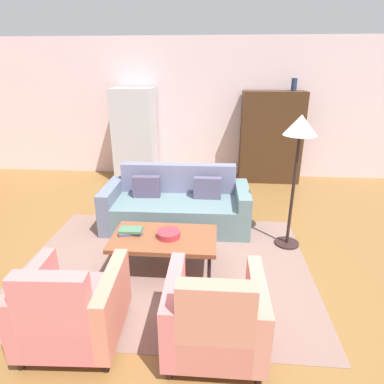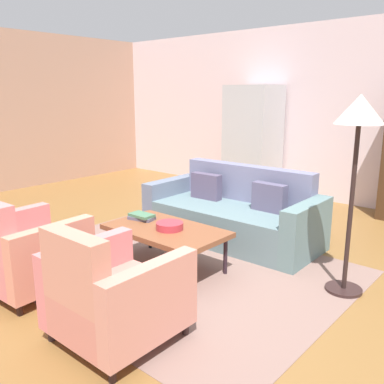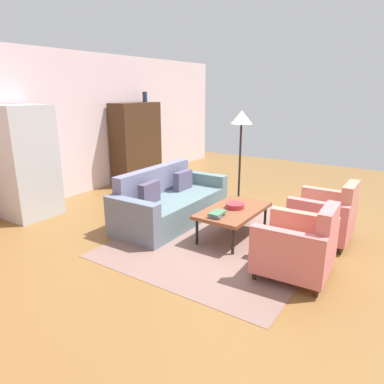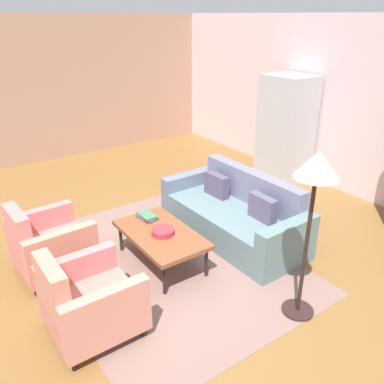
{
  "view_description": "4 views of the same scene",
  "coord_description": "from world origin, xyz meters",
  "px_view_note": "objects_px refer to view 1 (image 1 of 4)",
  "views": [
    {
      "loc": [
        0.36,
        -3.33,
        2.25
      ],
      "look_at": [
        0.04,
        0.55,
        0.73
      ],
      "focal_mm": 30.41,
      "sensor_mm": 36.0,
      "label": 1
    },
    {
      "loc": [
        2.53,
        -2.87,
        1.73
      ],
      "look_at": [
        -0.44,
        0.55,
        0.64
      ],
      "focal_mm": 38.94,
      "sensor_mm": 36.0,
      "label": 2
    },
    {
      "loc": [
        -4.54,
        -2.27,
        2.08
      ],
      "look_at": [
        -0.43,
        0.5,
        0.63
      ],
      "focal_mm": 32.93,
      "sensor_mm": 36.0,
      "label": 3
    },
    {
      "loc": [
        3.32,
        -2.12,
        2.78
      ],
      "look_at": [
        -0.47,
        0.54,
        0.7
      ],
      "focal_mm": 37.09,
      "sensor_mm": 36.0,
      "label": 4
    }
  ],
  "objects_px": {
    "coffee_table": "(164,239)",
    "vase_tall": "(294,85)",
    "couch": "(177,206)",
    "floor_lamp": "(299,138)",
    "armchair_right": "(215,319)",
    "book_stack": "(131,231)",
    "cabinet": "(271,137)",
    "armchair_left": "(71,311)",
    "fruit_bowl": "(169,234)",
    "refrigerator": "(135,135)"
  },
  "relations": [
    {
      "from": "coffee_table",
      "to": "vase_tall",
      "type": "height_order",
      "value": "vase_tall"
    },
    {
      "from": "couch",
      "to": "floor_lamp",
      "type": "distance_m",
      "value": 2.0
    },
    {
      "from": "couch",
      "to": "coffee_table",
      "type": "distance_m",
      "value": 1.19
    },
    {
      "from": "armchair_right",
      "to": "book_stack",
      "type": "relative_size",
      "value": 2.95
    },
    {
      "from": "couch",
      "to": "cabinet",
      "type": "xyz_separation_m",
      "value": [
        1.64,
        2.18,
        0.61
      ]
    },
    {
      "from": "armchair_left",
      "to": "vase_tall",
      "type": "relative_size",
      "value": 3.8
    },
    {
      "from": "armchair_left",
      "to": "vase_tall",
      "type": "xyz_separation_m",
      "value": [
        2.58,
        4.53,
        1.57
      ]
    },
    {
      "from": "coffee_table",
      "to": "book_stack",
      "type": "xyz_separation_m",
      "value": [
        -0.4,
        0.04,
        0.07
      ]
    },
    {
      "from": "armchair_left",
      "to": "fruit_bowl",
      "type": "distance_m",
      "value": 1.34
    },
    {
      "from": "armchair_right",
      "to": "book_stack",
      "type": "distance_m",
      "value": 1.57
    },
    {
      "from": "couch",
      "to": "coffee_table",
      "type": "relative_size",
      "value": 1.76
    },
    {
      "from": "armchair_right",
      "to": "vase_tall",
      "type": "relative_size",
      "value": 3.8
    },
    {
      "from": "cabinet",
      "to": "floor_lamp",
      "type": "height_order",
      "value": "cabinet"
    },
    {
      "from": "refrigerator",
      "to": "floor_lamp",
      "type": "bearing_deg",
      "value": -44.08
    },
    {
      "from": "armchair_left",
      "to": "fruit_bowl",
      "type": "xyz_separation_m",
      "value": [
        0.65,
        1.17,
        0.12
      ]
    },
    {
      "from": "refrigerator",
      "to": "vase_tall",
      "type": "bearing_deg",
      "value": 1.85
    },
    {
      "from": "armchair_right",
      "to": "refrigerator",
      "type": "distance_m",
      "value": 4.78
    },
    {
      "from": "cabinet",
      "to": "floor_lamp",
      "type": "bearing_deg",
      "value": -91.91
    },
    {
      "from": "armchair_left",
      "to": "floor_lamp",
      "type": "relative_size",
      "value": 0.51
    },
    {
      "from": "armchair_right",
      "to": "fruit_bowl",
      "type": "height_order",
      "value": "armchair_right"
    },
    {
      "from": "refrigerator",
      "to": "fruit_bowl",
      "type": "bearing_deg",
      "value": -70.33
    },
    {
      "from": "cabinet",
      "to": "coffee_table",
      "type": "bearing_deg",
      "value": -115.95
    },
    {
      "from": "armchair_right",
      "to": "cabinet",
      "type": "relative_size",
      "value": 0.49
    },
    {
      "from": "couch",
      "to": "armchair_right",
      "type": "bearing_deg",
      "value": 103.24
    },
    {
      "from": "armchair_right",
      "to": "refrigerator",
      "type": "height_order",
      "value": "refrigerator"
    },
    {
      "from": "coffee_table",
      "to": "vase_tall",
      "type": "xyz_separation_m",
      "value": [
        1.99,
        3.36,
        1.53
      ]
    },
    {
      "from": "armchair_left",
      "to": "refrigerator",
      "type": "xyz_separation_m",
      "value": [
        -0.52,
        4.43,
        0.58
      ]
    },
    {
      "from": "armchair_right",
      "to": "book_stack",
      "type": "bearing_deg",
      "value": 129.01
    },
    {
      "from": "book_stack",
      "to": "vase_tall",
      "type": "height_order",
      "value": "vase_tall"
    },
    {
      "from": "refrigerator",
      "to": "armchair_right",
      "type": "bearing_deg",
      "value": -68.85
    },
    {
      "from": "book_stack",
      "to": "cabinet",
      "type": "distance_m",
      "value": 3.92
    },
    {
      "from": "couch",
      "to": "vase_tall",
      "type": "relative_size",
      "value": 9.13
    },
    {
      "from": "cabinet",
      "to": "armchair_left",
      "type": "bearing_deg",
      "value": -116.25
    },
    {
      "from": "armchair_right",
      "to": "floor_lamp",
      "type": "relative_size",
      "value": 0.51
    },
    {
      "from": "armchair_right",
      "to": "refrigerator",
      "type": "bearing_deg",
      "value": 110.63
    },
    {
      "from": "armchair_left",
      "to": "floor_lamp",
      "type": "xyz_separation_m",
      "value": [
        2.14,
        1.85,
        1.1
      ]
    },
    {
      "from": "floor_lamp",
      "to": "book_stack",
      "type": "bearing_deg",
      "value": -161.68
    },
    {
      "from": "vase_tall",
      "to": "armchair_right",
      "type": "bearing_deg",
      "value": -107.03
    },
    {
      "from": "couch",
      "to": "armchair_left",
      "type": "bearing_deg",
      "value": 74.69
    },
    {
      "from": "book_stack",
      "to": "vase_tall",
      "type": "bearing_deg",
      "value": 54.33
    },
    {
      "from": "couch",
      "to": "book_stack",
      "type": "xyz_separation_m",
      "value": [
        -0.39,
        -1.15,
        0.17
      ]
    },
    {
      "from": "book_stack",
      "to": "cabinet",
      "type": "xyz_separation_m",
      "value": [
        2.03,
        3.32,
        0.44
      ]
    },
    {
      "from": "coffee_table",
      "to": "vase_tall",
      "type": "distance_m",
      "value": 4.19
    },
    {
      "from": "coffee_table",
      "to": "fruit_bowl",
      "type": "bearing_deg",
      "value": -0.0
    },
    {
      "from": "armchair_right",
      "to": "refrigerator",
      "type": "relative_size",
      "value": 0.48
    },
    {
      "from": "coffee_table",
      "to": "armchair_left",
      "type": "height_order",
      "value": "armchair_left"
    },
    {
      "from": "floor_lamp",
      "to": "armchair_left",
      "type": "bearing_deg",
      "value": -139.21
    },
    {
      "from": "book_stack",
      "to": "floor_lamp",
      "type": "relative_size",
      "value": 0.17
    },
    {
      "from": "armchair_left",
      "to": "book_stack",
      "type": "distance_m",
      "value": 1.23
    },
    {
      "from": "fruit_bowl",
      "to": "book_stack",
      "type": "bearing_deg",
      "value": 174.87
    }
  ]
}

